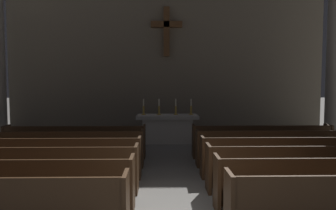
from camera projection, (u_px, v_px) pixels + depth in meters
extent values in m
cube|color=#422B19|center=(126.00, 206.00, 4.49)|extent=(0.06, 0.50, 0.95)
cube|color=#422B19|center=(15.00, 187.00, 5.45)|extent=(3.88, 0.40, 0.05)
cube|color=#422B19|center=(8.00, 175.00, 5.20)|extent=(3.88, 0.05, 0.50)
cube|color=#422B19|center=(20.00, 197.00, 5.64)|extent=(3.88, 0.04, 0.40)
cube|color=#422B19|center=(132.00, 184.00, 5.47)|extent=(0.06, 0.50, 0.95)
cube|color=#422B19|center=(37.00, 171.00, 6.43)|extent=(3.88, 0.40, 0.05)
cube|color=#422B19|center=(32.00, 160.00, 6.18)|extent=(3.88, 0.05, 0.50)
cube|color=#422B19|center=(41.00, 180.00, 6.62)|extent=(3.88, 0.04, 0.40)
cube|color=#422B19|center=(137.00, 168.00, 6.45)|extent=(0.06, 0.50, 0.95)
cube|color=#422B19|center=(53.00, 159.00, 7.41)|extent=(3.88, 0.40, 0.05)
cube|color=#422B19|center=(50.00, 150.00, 7.16)|extent=(3.88, 0.05, 0.50)
cube|color=#422B19|center=(56.00, 167.00, 7.60)|extent=(3.88, 0.04, 0.40)
cube|color=#422B19|center=(140.00, 157.00, 7.42)|extent=(0.06, 0.50, 0.95)
cube|color=#422B19|center=(66.00, 150.00, 8.38)|extent=(3.88, 0.40, 0.05)
cube|color=#422B19|center=(63.00, 141.00, 8.14)|extent=(3.88, 0.05, 0.50)
cube|color=#422B19|center=(68.00, 157.00, 8.58)|extent=(3.88, 0.04, 0.40)
cube|color=#422B19|center=(142.00, 148.00, 8.40)|extent=(0.06, 0.50, 0.95)
cube|color=#422B19|center=(76.00, 143.00, 9.36)|extent=(3.88, 0.40, 0.05)
cube|color=#422B19|center=(74.00, 135.00, 9.12)|extent=(3.88, 0.05, 0.50)
cube|color=#422B19|center=(78.00, 150.00, 9.56)|extent=(3.88, 0.04, 0.40)
cube|color=#422B19|center=(144.00, 141.00, 9.38)|extent=(0.06, 0.50, 0.95)
cube|color=#422B19|center=(6.00, 142.00, 9.30)|extent=(0.06, 0.50, 0.95)
cube|color=#422B19|center=(229.00, 205.00, 4.52)|extent=(0.06, 0.50, 0.95)
cube|color=#422B19|center=(331.00, 185.00, 5.56)|extent=(3.88, 0.40, 0.05)
cube|color=#422B19|center=(325.00, 194.00, 5.76)|extent=(3.88, 0.04, 0.40)
cube|color=#422B19|center=(217.00, 183.00, 5.50)|extent=(0.06, 0.50, 0.95)
cube|color=#422B19|center=(306.00, 170.00, 6.54)|extent=(3.88, 0.40, 0.05)
cube|color=#422B19|center=(311.00, 159.00, 6.30)|extent=(3.88, 0.05, 0.50)
cube|color=#422B19|center=(301.00, 178.00, 6.74)|extent=(3.88, 0.04, 0.40)
cube|color=#422B19|center=(208.00, 168.00, 6.48)|extent=(0.06, 0.50, 0.95)
cube|color=#422B19|center=(287.00, 158.00, 7.52)|extent=(3.88, 0.40, 0.05)
cube|color=#422B19|center=(291.00, 148.00, 7.28)|extent=(3.88, 0.05, 0.50)
cube|color=#422B19|center=(284.00, 166.00, 7.72)|extent=(3.88, 0.04, 0.40)
cube|color=#422B19|center=(202.00, 157.00, 7.45)|extent=(0.06, 0.50, 0.95)
cube|color=#422B19|center=(272.00, 149.00, 8.50)|extent=(3.88, 0.40, 0.05)
cube|color=#422B19|center=(276.00, 141.00, 8.26)|extent=(3.88, 0.05, 0.50)
cube|color=#422B19|center=(270.00, 156.00, 8.69)|extent=(3.88, 0.04, 0.40)
cube|color=#422B19|center=(197.00, 148.00, 8.43)|extent=(0.06, 0.50, 0.95)
cube|color=#422B19|center=(261.00, 142.00, 9.48)|extent=(3.88, 0.40, 0.05)
cube|color=#422B19|center=(263.00, 134.00, 9.23)|extent=(3.88, 0.05, 0.50)
cube|color=#422B19|center=(259.00, 149.00, 9.67)|extent=(3.88, 0.04, 0.40)
cube|color=#422B19|center=(194.00, 141.00, 9.41)|extent=(0.06, 0.50, 0.95)
cube|color=#422B19|center=(328.00, 141.00, 9.50)|extent=(0.06, 0.50, 0.95)
cube|color=#9E998E|center=(334.00, 141.00, 11.57)|extent=(0.97, 0.97, 0.20)
cube|color=#BCB7AD|center=(167.00, 130.00, 11.68)|extent=(1.76, 0.72, 0.88)
cube|color=#BCB7AD|center=(167.00, 117.00, 11.64)|extent=(2.20, 0.90, 0.12)
cube|color=silver|center=(167.00, 115.00, 11.64)|extent=(2.09, 0.86, 0.01)
cylinder|color=#B79338|center=(144.00, 114.00, 11.62)|extent=(0.16, 0.16, 0.02)
cylinder|color=#B79338|center=(144.00, 110.00, 11.61)|extent=(0.07, 0.07, 0.31)
cylinder|color=silver|center=(144.00, 102.00, 11.59)|extent=(0.04, 0.04, 0.26)
cylinder|color=#B79338|center=(159.00, 114.00, 11.63)|extent=(0.16, 0.16, 0.02)
cylinder|color=#B79338|center=(159.00, 110.00, 11.62)|extent=(0.07, 0.07, 0.31)
cylinder|color=silver|center=(159.00, 102.00, 11.60)|extent=(0.04, 0.04, 0.26)
cylinder|color=#B79338|center=(176.00, 114.00, 11.65)|extent=(0.16, 0.16, 0.02)
cylinder|color=#B79338|center=(176.00, 110.00, 11.64)|extent=(0.07, 0.07, 0.31)
cylinder|color=silver|center=(176.00, 102.00, 11.61)|extent=(0.04, 0.04, 0.26)
cylinder|color=#B79338|center=(191.00, 114.00, 11.66)|extent=(0.16, 0.16, 0.02)
cylinder|color=#B79338|center=(191.00, 110.00, 11.65)|extent=(0.07, 0.07, 0.31)
cylinder|color=silver|center=(191.00, 102.00, 11.63)|extent=(0.04, 0.04, 0.26)
cube|color=#706656|center=(166.00, 42.00, 13.47)|extent=(12.98, 0.25, 7.67)
cube|color=brown|center=(167.00, 32.00, 13.20)|extent=(0.24, 0.24, 1.98)
cube|color=brown|center=(167.00, 24.00, 13.18)|extent=(1.27, 0.24, 0.24)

